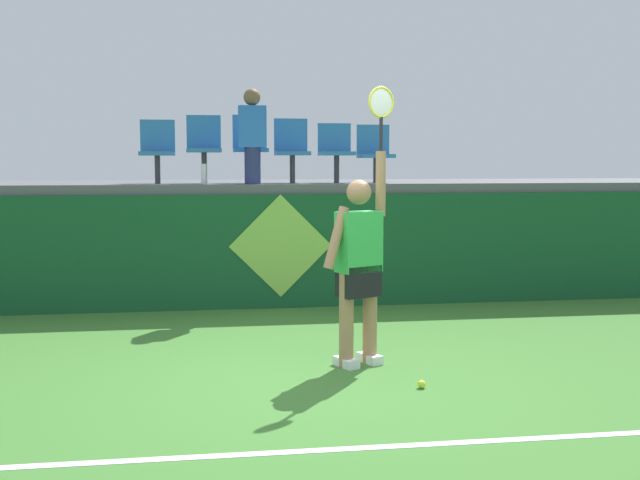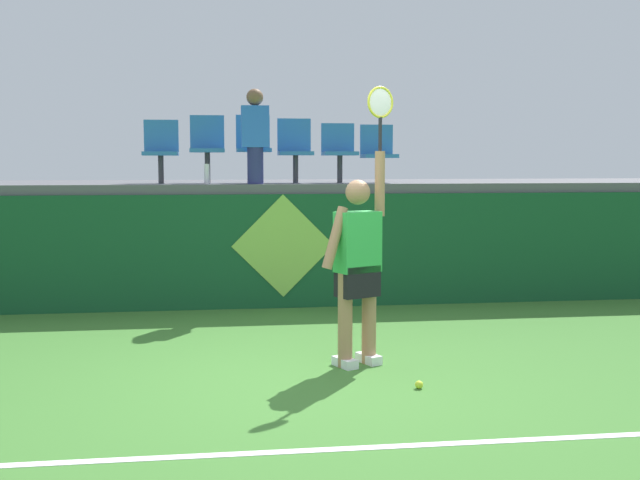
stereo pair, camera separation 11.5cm
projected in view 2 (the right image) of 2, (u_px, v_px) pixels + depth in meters
ground_plane at (310, 382)px, 6.47m from camera, size 40.00×40.00×0.00m
court_back_wall at (277, 251)px, 9.74m from camera, size 13.57×0.20×1.41m
spectator_platform at (270, 186)px, 10.81m from camera, size 13.57×2.43×0.12m
court_baseline_stripe at (339, 449)px, 4.97m from camera, size 12.22×0.08×0.01m
tennis_player at (358, 262)px, 6.93m from camera, size 0.70×0.40×2.48m
tennis_ball at (419, 385)px, 6.29m from camera, size 0.07×0.07×0.07m
water_bottle at (207, 174)px, 9.73m from camera, size 0.07×0.07×0.25m
stadium_chair_0 at (161, 148)px, 10.01m from camera, size 0.44×0.42×0.81m
stadium_chair_1 at (207, 145)px, 10.08m from camera, size 0.44×0.42×0.88m
stadium_chair_2 at (253, 144)px, 10.16m from camera, size 0.44×0.42×0.88m
stadium_chair_3 at (295, 147)px, 10.24m from camera, size 0.44×0.42×0.84m
stadium_chair_4 at (339, 149)px, 10.31m from camera, size 0.44×0.42×0.78m
stadium_chair_5 at (378, 151)px, 10.38m from camera, size 0.44×0.42×0.77m
spectator_0 at (255, 134)px, 9.68m from camera, size 0.34×0.21×1.17m
wall_signage_mount at (283, 308)px, 9.72m from camera, size 1.27×0.01×1.41m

